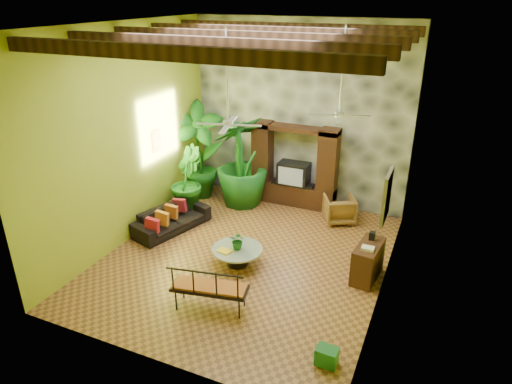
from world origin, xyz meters
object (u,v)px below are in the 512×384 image
at_px(tall_plant_b, 186,181).
at_px(green_bin, 327,356).
at_px(iron_bench, 208,286).
at_px(ceiling_fan_back, 340,105).
at_px(wicker_armchair, 339,209).
at_px(entertainment_center, 294,172).
at_px(tall_plant_a, 199,151).
at_px(tall_plant_c, 241,161).
at_px(coffee_table, 237,254).
at_px(side_console, 368,261).
at_px(ceiling_fan_front, 228,113).
at_px(sofa, 172,219).

relative_size(tall_plant_b, green_bin, 5.31).
height_order(iron_bench, green_bin, iron_bench).
xyz_separation_m(ceiling_fan_back, wicker_armchair, (-0.13, 1.37, -3.05)).
bearing_deg(tall_plant_b, entertainment_center, 34.77).
height_order(tall_plant_a, tall_plant_b, tall_plant_a).
relative_size(tall_plant_c, iron_bench, 1.68).
bearing_deg(entertainment_center, wicker_armchair, -21.12).
bearing_deg(tall_plant_b, iron_bench, -53.54).
bearing_deg(tall_plant_a, ceiling_fan_back, -17.05).
relative_size(coffee_table, green_bin, 3.18).
height_order(wicker_armchair, coffee_table, wicker_armchair).
relative_size(tall_plant_a, side_console, 2.84).
distance_m(tall_plant_a, tall_plant_b, 1.18).
xyz_separation_m(iron_bench, side_console, (2.53, 2.29, -0.15)).
bearing_deg(ceiling_fan_back, wicker_armchair, 95.32).
bearing_deg(tall_plant_c, entertainment_center, 23.47).
xyz_separation_m(wicker_armchair, coffee_table, (-1.54, -2.93, -0.09)).
height_order(ceiling_fan_front, iron_bench, ceiling_fan_front).
bearing_deg(tall_plant_a, green_bin, -43.71).
distance_m(coffee_table, side_console, 2.79).
bearing_deg(entertainment_center, coffee_table, -91.15).
height_order(sofa, tall_plant_c, tall_plant_c).
xyz_separation_m(tall_plant_b, green_bin, (4.98, -3.90, -0.78)).
height_order(ceiling_fan_back, coffee_table, ceiling_fan_back).
height_order(sofa, side_console, side_console).
distance_m(ceiling_fan_front, iron_bench, 3.31).
bearing_deg(sofa, entertainment_center, -23.45).
xyz_separation_m(ceiling_fan_front, tall_plant_a, (-2.45, 2.90, -2.00)).
bearing_deg(tall_plant_b, green_bin, -38.04).
bearing_deg(iron_bench, sofa, 123.38).
xyz_separation_m(ceiling_fan_back, side_console, (1.05, -0.94, -3.01)).
xyz_separation_m(ceiling_fan_front, wicker_armchair, (1.67, 2.97, -3.05)).
relative_size(ceiling_fan_back, tall_plant_a, 0.66).
bearing_deg(tall_plant_c, tall_plant_b, -134.78).
height_order(ceiling_fan_front, green_bin, ceiling_fan_front).
height_order(entertainment_center, coffee_table, entertainment_center).
relative_size(wicker_armchair, tall_plant_c, 0.30).
xyz_separation_m(ceiling_fan_back, coffee_table, (-1.67, -1.57, -3.15)).
height_order(ceiling_fan_front, coffee_table, ceiling_fan_front).
relative_size(wicker_armchair, iron_bench, 0.51).
distance_m(ceiling_fan_back, wicker_armchair, 3.35).
relative_size(entertainment_center, green_bin, 6.85).
distance_m(sofa, wicker_armchair, 4.33).
xyz_separation_m(ceiling_fan_back, iron_bench, (-1.48, -3.23, -2.86)).
height_order(wicker_armchair, green_bin, wicker_armchair).
bearing_deg(wicker_armchair, coffee_table, 34.64).
bearing_deg(ceiling_fan_front, entertainment_center, 86.76).
bearing_deg(green_bin, sofa, 149.12).
height_order(ceiling_fan_back, tall_plant_a, ceiling_fan_back).
height_order(tall_plant_b, iron_bench, tall_plant_b).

